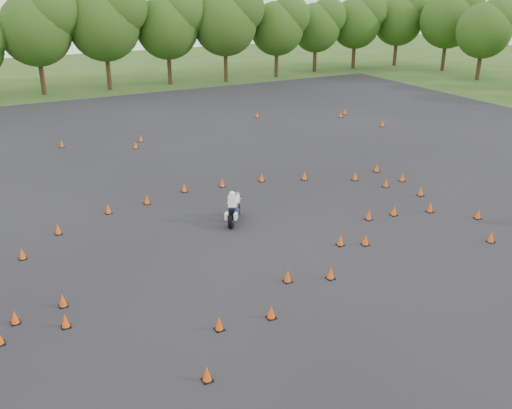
% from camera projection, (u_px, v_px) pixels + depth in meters
% --- Properties ---
extents(ground, '(140.00, 140.00, 0.00)m').
position_uv_depth(ground, '(304.00, 267.00, 22.18)').
color(ground, '#2D5119').
rests_on(ground, ground).
extents(asphalt_pad, '(62.00, 62.00, 0.00)m').
position_uv_depth(asphalt_pad, '(237.00, 214.00, 27.10)').
color(asphalt_pad, black).
rests_on(asphalt_pad, ground).
extents(treeline, '(87.23, 32.22, 10.70)m').
position_uv_depth(treeline, '(105.00, 48.00, 50.08)').
color(treeline, '#284814').
rests_on(treeline, ground).
extents(traffic_cones, '(36.67, 33.30, 0.45)m').
position_uv_depth(traffic_cones, '(240.00, 213.00, 26.61)').
color(traffic_cones, '#F9500A').
rests_on(traffic_cones, asphalt_pad).
extents(rider_white, '(1.71, 1.98, 1.56)m').
position_uv_depth(rider_white, '(234.00, 206.00, 25.95)').
color(rider_white, white).
rests_on(rider_white, ground).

